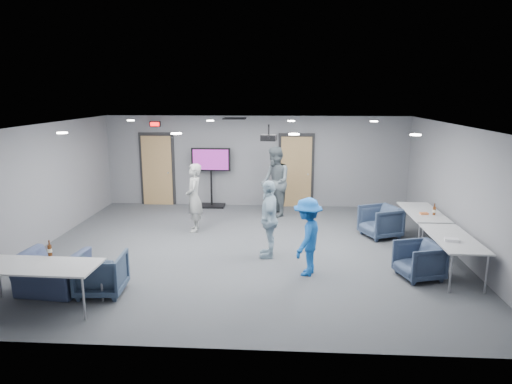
# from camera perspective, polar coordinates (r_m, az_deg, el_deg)

# --- Properties ---
(floor) EXTENTS (9.00, 9.00, 0.00)m
(floor) POSITION_cam_1_polar(r_m,az_deg,el_deg) (10.10, -1.42, -7.14)
(floor) COLOR #393D41
(floor) RESTS_ON ground
(ceiling) EXTENTS (9.00, 9.00, 0.00)m
(ceiling) POSITION_cam_1_polar(r_m,az_deg,el_deg) (9.55, -1.51, 8.32)
(ceiling) COLOR white
(ceiling) RESTS_ON wall_back
(wall_back) EXTENTS (9.00, 0.02, 2.70)m
(wall_back) POSITION_cam_1_polar(r_m,az_deg,el_deg) (13.67, 0.00, 3.85)
(wall_back) COLOR slate
(wall_back) RESTS_ON floor
(wall_front) EXTENTS (9.00, 0.02, 2.70)m
(wall_front) POSITION_cam_1_polar(r_m,az_deg,el_deg) (5.91, -4.88, -7.69)
(wall_front) COLOR slate
(wall_front) RESTS_ON floor
(wall_left) EXTENTS (0.02, 8.00, 2.70)m
(wall_left) POSITION_cam_1_polar(r_m,az_deg,el_deg) (11.07, -25.34, 0.64)
(wall_left) COLOR slate
(wall_left) RESTS_ON floor
(wall_right) EXTENTS (0.02, 8.00, 2.70)m
(wall_right) POSITION_cam_1_polar(r_m,az_deg,el_deg) (10.37, 24.15, 0.02)
(wall_right) COLOR slate
(wall_right) RESTS_ON floor
(door_left) EXTENTS (1.06, 0.17, 2.24)m
(door_left) POSITION_cam_1_polar(r_m,az_deg,el_deg) (14.17, -12.22, 2.72)
(door_left) COLOR black
(door_left) RESTS_ON wall_back
(door_right) EXTENTS (1.06, 0.17, 2.24)m
(door_right) POSITION_cam_1_polar(r_m,az_deg,el_deg) (13.64, 5.03, 2.58)
(door_right) COLOR black
(door_right) RESTS_ON wall_back
(exit_sign) EXTENTS (0.32, 0.08, 0.16)m
(exit_sign) POSITION_cam_1_polar(r_m,az_deg,el_deg) (13.99, -12.51, 8.29)
(exit_sign) COLOR black
(exit_sign) RESTS_ON wall_back
(hvac_diffuser) EXTENTS (0.60, 0.60, 0.03)m
(hvac_diffuser) POSITION_cam_1_polar(r_m,az_deg,el_deg) (12.38, -2.69, 9.16)
(hvac_diffuser) COLOR black
(hvac_diffuser) RESTS_ON ceiling
(downlights) EXTENTS (6.18, 3.78, 0.02)m
(downlights) POSITION_cam_1_polar(r_m,az_deg,el_deg) (9.55, -1.51, 8.23)
(downlights) COLOR white
(downlights) RESTS_ON ceiling
(person_a) EXTENTS (0.49, 0.67, 1.69)m
(person_a) POSITION_cam_1_polar(r_m,az_deg,el_deg) (11.28, -7.75, -0.72)
(person_a) COLOR #9EA19F
(person_a) RESTS_ON floor
(person_b) EXTENTS (0.99, 1.12, 1.93)m
(person_b) POSITION_cam_1_polar(r_m,az_deg,el_deg) (12.55, 2.40, 1.29)
(person_b) COLOR slate
(person_b) RESTS_ON floor
(person_c) EXTENTS (0.42, 0.96, 1.63)m
(person_c) POSITION_cam_1_polar(r_m,az_deg,el_deg) (9.44, 1.63, -3.37)
(person_c) COLOR #9BB6C8
(person_c) RESTS_ON floor
(person_d) EXTENTS (0.83, 1.08, 1.48)m
(person_d) POSITION_cam_1_polar(r_m,az_deg,el_deg) (8.59, 6.44, -5.57)
(person_d) COLOR #1A57AF
(person_d) RESTS_ON floor
(chair_right_a) EXTENTS (1.06, 1.05, 0.74)m
(chair_right_a) POSITION_cam_1_polar(r_m,az_deg,el_deg) (11.22, 15.27, -3.60)
(chair_right_a) COLOR #324057
(chair_right_a) RESTS_ON floor
(chair_right_c) EXTENTS (0.92, 0.90, 0.68)m
(chair_right_c) POSITION_cam_1_polar(r_m,az_deg,el_deg) (9.01, 19.71, -8.08)
(chair_right_c) COLOR #323E56
(chair_right_c) RESTS_ON floor
(chair_front_a) EXTENTS (0.82, 0.84, 0.71)m
(chair_front_a) POSITION_cam_1_polar(r_m,az_deg,el_deg) (8.30, -18.77, -9.64)
(chair_front_a) COLOR #334359
(chair_front_a) RESTS_ON floor
(chair_front_b) EXTENTS (1.16, 1.04, 0.70)m
(chair_front_b) POSITION_cam_1_polar(r_m,az_deg,el_deg) (8.67, -24.28, -9.21)
(chair_front_b) COLOR #3B4666
(chair_front_b) RESTS_ON floor
(table_right_a) EXTENTS (0.75, 1.80, 0.73)m
(table_right_a) POSITION_cam_1_polar(r_m,az_deg,el_deg) (11.02, 20.13, -2.53)
(table_right_a) COLOR #B6B9BB
(table_right_a) RESTS_ON floor
(table_right_b) EXTENTS (0.75, 1.81, 0.73)m
(table_right_b) POSITION_cam_1_polar(r_m,az_deg,el_deg) (9.29, 23.39, -5.51)
(table_right_b) COLOR #B6B9BB
(table_right_b) RESTS_ON floor
(table_front_left) EXTENTS (1.94, 0.84, 0.73)m
(table_front_left) POSITION_cam_1_polar(r_m,az_deg,el_deg) (8.00, -25.70, -8.50)
(table_front_left) COLOR #B6B9BB
(table_front_left) RESTS_ON floor
(bottle_front) EXTENTS (0.07, 0.07, 0.26)m
(bottle_front) POSITION_cam_1_polar(r_m,az_deg,el_deg) (8.30, -24.37, -6.63)
(bottle_front) COLOR #4E250D
(bottle_front) RESTS_ON table_front_left
(bottle_right) EXTENTS (0.07, 0.07, 0.26)m
(bottle_right) POSITION_cam_1_polar(r_m,az_deg,el_deg) (10.77, 21.39, -2.19)
(bottle_right) COLOR #4E250D
(bottle_right) RESTS_ON table_right_a
(snack_box) EXTENTS (0.18, 0.13, 0.04)m
(snack_box) POSITION_cam_1_polar(r_m,az_deg,el_deg) (10.76, 20.26, -2.53)
(snack_box) COLOR #CF6833
(snack_box) RESTS_ON table_right_a
(wrapper) EXTENTS (0.27, 0.21, 0.05)m
(wrapper) POSITION_cam_1_polar(r_m,az_deg,el_deg) (9.04, 23.26, -5.50)
(wrapper) COLOR silver
(wrapper) RESTS_ON table_right_b
(tv_stand) EXTENTS (1.16, 0.55, 1.78)m
(tv_stand) POSITION_cam_1_polar(r_m,az_deg,el_deg) (13.62, -5.63, 2.29)
(tv_stand) COLOR black
(tv_stand) RESTS_ON floor
(projector) EXTENTS (0.36, 0.34, 0.36)m
(projector) POSITION_cam_1_polar(r_m,az_deg,el_deg) (10.03, 1.60, 6.82)
(projector) COLOR black
(projector) RESTS_ON ceiling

